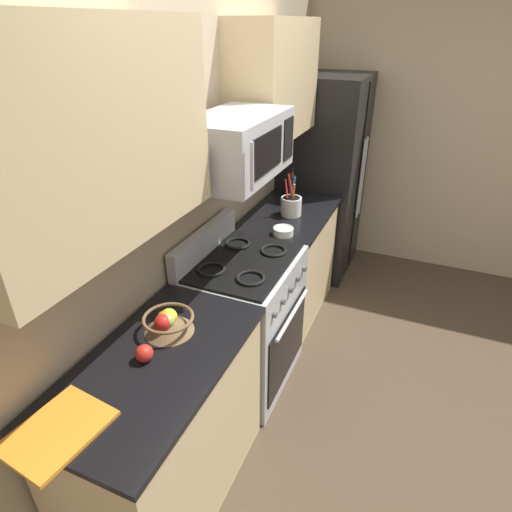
{
  "coord_description": "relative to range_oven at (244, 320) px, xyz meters",
  "views": [
    {
      "loc": [
        -2.08,
        -0.31,
        2.21
      ],
      "look_at": [
        -0.09,
        0.54,
        1.03
      ],
      "focal_mm": 30.04,
      "sensor_mm": 36.0,
      "label": 1
    }
  ],
  "objects": [
    {
      "name": "apple_loose",
      "position": [
        -0.96,
        0.04,
        0.48
      ],
      "size": [
        0.08,
        0.08,
        0.08
      ],
      "primitive_type": "sphere",
      "color": "red",
      "rests_on": "counter_left"
    },
    {
      "name": "ground_plane",
      "position": [
        0.0,
        -0.66,
        -0.47
      ],
      "size": [
        16.0,
        16.0,
        0.0
      ],
      "primitive_type": "plane",
      "color": "#473828"
    },
    {
      "name": "counter_left",
      "position": [
        -0.94,
        -0.0,
        -0.02
      ],
      "size": [
        1.1,
        0.6,
        0.91
      ],
      "color": "tan",
      "rests_on": "ground"
    },
    {
      "name": "refrigerator",
      "position": [
        1.77,
        -0.02,
        0.44
      ],
      "size": [
        0.8,
        0.71,
        1.83
      ],
      "color": "black",
      "rests_on": "ground"
    },
    {
      "name": "cutting_board",
      "position": [
        -1.39,
        0.1,
        0.44
      ],
      "size": [
        0.37,
        0.31,
        0.02
      ],
      "primitive_type": "cube",
      "rotation": [
        0.0,
        0.0,
        -0.11
      ],
      "color": "orange",
      "rests_on": "counter_left"
    },
    {
      "name": "utensil_crock",
      "position": [
        0.83,
        -0.02,
        0.51
      ],
      "size": [
        0.16,
        0.16,
        0.32
      ],
      "color": "white",
      "rests_on": "counter_right"
    },
    {
      "name": "upper_cabinets_right",
      "position": [
        0.87,
        0.15,
        1.39
      ],
      "size": [
        0.94,
        0.34,
        0.76
      ],
      "color": "tan"
    },
    {
      "name": "wall_back",
      "position": [
        0.0,
        0.37,
        0.83
      ],
      "size": [
        8.0,
        0.1,
        2.6
      ],
      "primitive_type": "cube",
      "color": "tan",
      "rests_on": "ground"
    },
    {
      "name": "upper_cabinets_left",
      "position": [
        -0.94,
        0.15,
        1.39
      ],
      "size": [
        1.09,
        0.34,
        0.76
      ],
      "color": "tan"
    },
    {
      "name": "wall_right",
      "position": [
        2.27,
        -0.66,
        0.83
      ],
      "size": [
        0.1,
        8.0,
        2.6
      ],
      "primitive_type": "cube",
      "color": "tan",
      "rests_on": "ground"
    },
    {
      "name": "fruit_basket",
      "position": [
        -0.74,
        0.05,
        0.49
      ],
      "size": [
        0.25,
        0.25,
        0.11
      ],
      "color": "brown",
      "rests_on": "counter_left"
    },
    {
      "name": "counter_right",
      "position": [
        0.87,
        -0.0,
        -0.02
      ],
      "size": [
        0.95,
        0.6,
        0.91
      ],
      "color": "tan",
      "rests_on": "ground"
    },
    {
      "name": "microwave",
      "position": [
        -0.0,
        0.03,
        1.16
      ],
      "size": [
        0.72,
        0.44,
        0.33
      ],
      "color": "#B2B5BA"
    },
    {
      "name": "bottle_soy",
      "position": [
        1.2,
        0.1,
        0.55
      ],
      "size": [
        0.07,
        0.07,
        0.25
      ],
      "color": "#382314",
      "rests_on": "counter_right"
    },
    {
      "name": "prep_bowl",
      "position": [
        0.47,
        -0.09,
        0.47
      ],
      "size": [
        0.14,
        0.14,
        0.05
      ],
      "color": "white",
      "rests_on": "counter_right"
    },
    {
      "name": "range_oven",
      "position": [
        0.0,
        0.0,
        0.0
      ],
      "size": [
        0.76,
        0.64,
        1.09
      ],
      "color": "#B2B5BA",
      "rests_on": "ground"
    }
  ]
}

